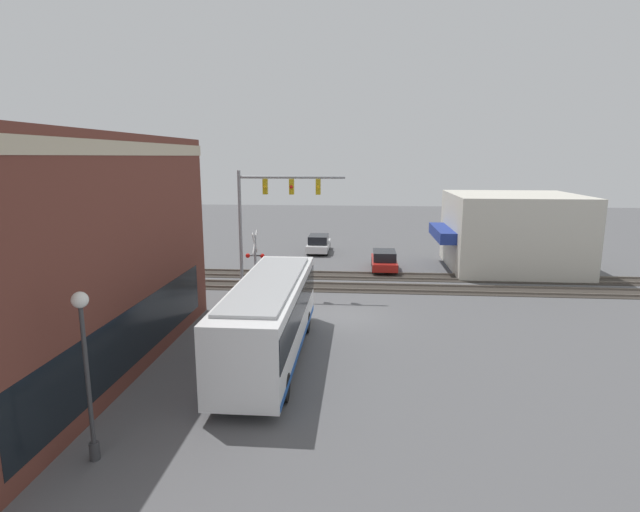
{
  "coord_description": "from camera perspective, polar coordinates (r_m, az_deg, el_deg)",
  "views": [
    {
      "loc": [
        -24.88,
        -0.87,
        8.25
      ],
      "look_at": [
        5.27,
        1.64,
        2.18
      ],
      "focal_mm": 28.0,
      "sensor_mm": 36.0,
      "label": 1
    }
  ],
  "objects": [
    {
      "name": "city_bus",
      "position": [
        20.62,
        -5.78,
        -6.82
      ],
      "size": [
        10.84,
        2.59,
        3.35
      ],
      "color": "white",
      "rests_on": "ground"
    },
    {
      "name": "ground_plane",
      "position": [
        26.22,
        2.64,
        -7.01
      ],
      "size": [
        120.0,
        120.0,
        0.0
      ],
      "primitive_type": "plane",
      "color": "#565659"
    },
    {
      "name": "rail_track_far",
      "position": [
        35.07,
        3.21,
        -2.24
      ],
      "size": [
        2.6,
        60.0,
        0.15
      ],
      "color": "#332D28",
      "rests_on": "ground"
    },
    {
      "name": "crossing_signal",
      "position": [
        30.63,
        -7.42,
        0.03
      ],
      "size": [
        1.41,
        1.18,
        3.81
      ],
      "color": "gray",
      "rests_on": "ground"
    },
    {
      "name": "parked_car_white",
      "position": [
        43.52,
        -0.15,
        1.36
      ],
      "size": [
        4.56,
        1.82,
        1.53
      ],
      "color": "silver",
      "rests_on": "ground"
    },
    {
      "name": "streetlamp",
      "position": [
        14.92,
        -25.19,
        -10.9
      ],
      "size": [
        0.44,
        0.44,
        4.81
      ],
      "color": "#38383A",
      "rests_on": "ground"
    },
    {
      "name": "rail_track_near",
      "position": [
        31.97,
        3.04,
        -3.58
      ],
      "size": [
        2.6,
        60.0,
        0.15
      ],
      "color": "#332D28",
      "rests_on": "ground"
    },
    {
      "name": "traffic_signal_gantry",
      "position": [
        29.93,
        -5.79,
        5.89
      ],
      "size": [
        0.42,
        6.39,
        7.44
      ],
      "color": "gray",
      "rests_on": "ground"
    },
    {
      "name": "shop_building",
      "position": [
        39.59,
        21.0,
        2.62
      ],
      "size": [
        8.7,
        10.22,
        5.53
      ],
      "color": "beige",
      "rests_on": "ground"
    },
    {
      "name": "parked_car_red",
      "position": [
        37.03,
        7.33,
        -0.56
      ],
      "size": [
        4.29,
        1.82,
        1.46
      ],
      "color": "#B21E19",
      "rests_on": "ground"
    },
    {
      "name": "pedestrian_at_crossing",
      "position": [
        30.91,
        -4.85,
        -2.58
      ],
      "size": [
        0.34,
        0.34,
        1.65
      ],
      "color": "#473828",
      "rests_on": "ground"
    }
  ]
}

